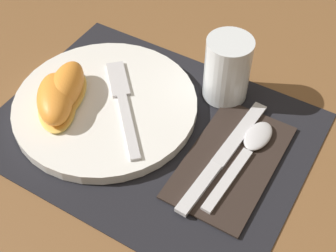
# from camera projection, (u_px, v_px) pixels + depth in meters

# --- Properties ---
(ground_plane) EXTENTS (3.00, 3.00, 0.00)m
(ground_plane) POSITION_uv_depth(u_px,v_px,m) (151.00, 132.00, 0.67)
(ground_plane) COLOR brown
(placemat) EXTENTS (0.44, 0.34, 0.00)m
(placemat) POSITION_uv_depth(u_px,v_px,m) (151.00, 131.00, 0.67)
(placemat) COLOR black
(placemat) RESTS_ON ground_plane
(plate) EXTENTS (0.27, 0.27, 0.02)m
(plate) POSITION_uv_depth(u_px,v_px,m) (104.00, 107.00, 0.69)
(plate) COLOR white
(plate) RESTS_ON placemat
(juice_glass) EXTENTS (0.07, 0.07, 0.10)m
(juice_glass) POSITION_uv_depth(u_px,v_px,m) (227.00, 72.00, 0.69)
(juice_glass) COLOR silver
(juice_glass) RESTS_ON placemat
(napkin) EXTENTS (0.11, 0.20, 0.00)m
(napkin) POSITION_uv_depth(u_px,v_px,m) (231.00, 161.00, 0.63)
(napkin) COLOR #2D231E
(napkin) RESTS_ON placemat
(knife) EXTENTS (0.03, 0.22, 0.01)m
(knife) POSITION_uv_depth(u_px,v_px,m) (222.00, 157.00, 0.63)
(knife) COLOR silver
(knife) RESTS_ON napkin
(spoon) EXTENTS (0.04, 0.17, 0.01)m
(spoon) POSITION_uv_depth(u_px,v_px,m) (250.00, 147.00, 0.64)
(spoon) COLOR silver
(spoon) RESTS_ON napkin
(fork) EXTENTS (0.15, 0.16, 0.00)m
(fork) POSITION_uv_depth(u_px,v_px,m) (123.00, 100.00, 0.68)
(fork) COLOR silver
(fork) RESTS_ON plate
(citrus_wedge_0) EXTENTS (0.08, 0.11, 0.04)m
(citrus_wedge_0) POSITION_uv_depth(u_px,v_px,m) (66.00, 88.00, 0.68)
(citrus_wedge_0) COLOR #F7C656
(citrus_wedge_0) RESTS_ON plate
(citrus_wedge_1) EXTENTS (0.11, 0.11, 0.04)m
(citrus_wedge_1) POSITION_uv_depth(u_px,v_px,m) (55.00, 100.00, 0.66)
(citrus_wedge_1) COLOR #F7C656
(citrus_wedge_1) RESTS_ON plate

